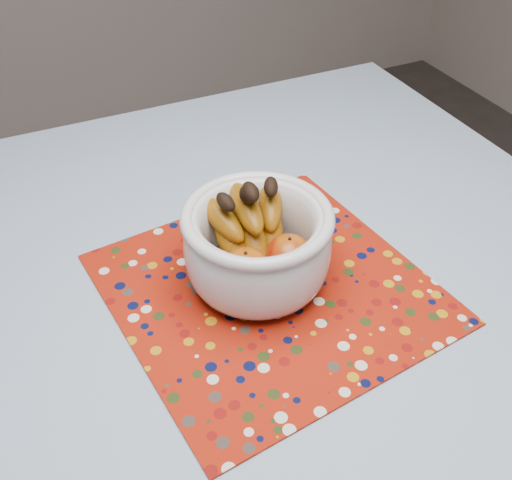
% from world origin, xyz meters
% --- Properties ---
extents(table, '(1.20, 1.20, 0.75)m').
position_xyz_m(table, '(0.00, 0.00, 0.67)').
color(table, brown).
rests_on(table, ground).
extents(tablecloth, '(1.32, 1.32, 0.01)m').
position_xyz_m(tablecloth, '(0.00, 0.00, 0.76)').
color(tablecloth, slate).
rests_on(tablecloth, table).
extents(placemat, '(0.51, 0.51, 0.00)m').
position_xyz_m(placemat, '(0.04, 0.01, 0.76)').
color(placemat, maroon).
rests_on(placemat, tablecloth).
extents(fruit_bowl, '(0.22, 0.22, 0.17)m').
position_xyz_m(fruit_bowl, '(0.03, 0.04, 0.84)').
color(fruit_bowl, silver).
rests_on(fruit_bowl, placemat).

